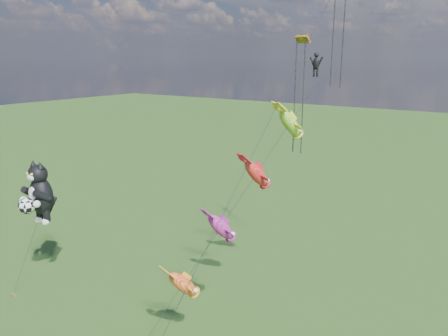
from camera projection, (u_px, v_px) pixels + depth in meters
The scene contains 4 objects.
ground at pixel (94, 290), 36.61m from camera, with size 300.00×300.00×0.00m, color #173B0E.
cat_kite_rig at pixel (38, 193), 35.30m from camera, with size 2.54×4.17×10.98m.
fish_windsock_rig at pixel (239, 201), 29.10m from camera, with size 5.63×15.02×17.24m.
parafoil_rig at pixel (314, 60), 30.40m from camera, with size 5.78×16.97×24.86m.
Camera 1 is at (27.68, -20.99, 18.94)m, focal length 35.00 mm.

